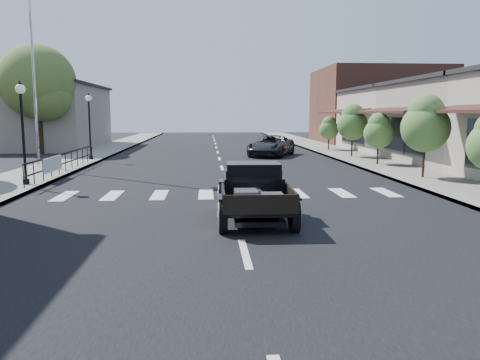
{
  "coord_description": "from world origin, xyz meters",
  "views": [
    {
      "loc": [
        -0.73,
        -12.03,
        2.79
      ],
      "look_at": [
        0.15,
        0.6,
        1.0
      ],
      "focal_mm": 35.0,
      "sensor_mm": 36.0,
      "label": 1
    }
  ],
  "objects": [
    {
      "name": "sidewalk_left",
      "position": [
        -8.5,
        15.0,
        0.07
      ],
      "size": [
        3.0,
        80.0,
        0.15
      ],
      "primitive_type": "cube",
      "color": "gray",
      "rests_on": "ground"
    },
    {
      "name": "small_tree_c",
      "position": [
        8.3,
        12.19,
        1.45
      ],
      "size": [
        1.56,
        1.56,
        2.6
      ],
      "primitive_type": null,
      "color": "#4A7033",
      "rests_on": "sidewalk_right"
    },
    {
      "name": "small_tree_b",
      "position": [
        8.3,
        6.89,
        1.81
      ],
      "size": [
        2.0,
        2.0,
        3.33
      ],
      "primitive_type": null,
      "color": "#4A7033",
      "rests_on": "sidewalk_right"
    },
    {
      "name": "flagpole",
      "position": [
        -9.2,
        12.0,
        6.45
      ],
      "size": [
        0.12,
        0.12,
        12.6
      ],
      "primitive_type": "cylinder",
      "color": "silver",
      "rests_on": "sidewalk_left"
    },
    {
      "name": "small_tree_e",
      "position": [
        8.3,
        22.35,
        1.34
      ],
      "size": [
        1.43,
        1.43,
        2.38
      ],
      "primitive_type": null,
      "color": "#4A7033",
      "rests_on": "sidewalk_right"
    },
    {
      "name": "road_markings",
      "position": [
        0.0,
        10.0,
        0.0
      ],
      "size": [
        12.0,
        60.0,
        0.06
      ],
      "primitive_type": null,
      "color": "silver",
      "rests_on": "ground"
    },
    {
      "name": "far_building_right",
      "position": [
        15.5,
        32.0,
        3.5
      ],
      "size": [
        11.0,
        10.0,
        7.0
      ],
      "primitive_type": "cube",
      "color": "brown",
      "rests_on": "ground"
    },
    {
      "name": "second_car",
      "position": [
        3.49,
        18.78,
        0.69
      ],
      "size": [
        4.02,
        5.43,
        1.37
      ],
      "primitive_type": "imported",
      "rotation": [
        0.0,
        0.0,
        -0.4
      ],
      "color": "black",
      "rests_on": "ground"
    },
    {
      "name": "storefront_far",
      "position": [
        15.0,
        22.0,
        2.25
      ],
      "size": [
        10.0,
        9.0,
        4.5
      ],
      "primitive_type": "cube",
      "color": "beige",
      "rests_on": "ground"
    },
    {
      "name": "big_tree_far",
      "position": [
        -12.5,
        22.0,
        3.8
      ],
      "size": [
        5.17,
        5.17,
        7.59
      ],
      "primitive_type": null,
      "color": "#4B622A",
      "rests_on": "ground"
    },
    {
      "name": "ground",
      "position": [
        0.0,
        0.0,
        0.0
      ],
      "size": [
        120.0,
        120.0,
        0.0
      ],
      "primitive_type": "plane",
      "color": "black",
      "rests_on": "ground"
    },
    {
      "name": "lamp_post_c",
      "position": [
        -7.6,
        16.0,
        2.08
      ],
      "size": [
        0.36,
        0.36,
        3.85
      ],
      "primitive_type": null,
      "color": "black",
      "rests_on": "sidewalk_left"
    },
    {
      "name": "small_tree_d",
      "position": [
        8.3,
        16.71,
        1.73
      ],
      "size": [
        1.9,
        1.9,
        3.16
      ],
      "primitive_type": null,
      "color": "#4A7033",
      "rests_on": "sidewalk_right"
    },
    {
      "name": "sidewalk_right",
      "position": [
        8.5,
        15.0,
        0.07
      ],
      "size": [
        3.0,
        80.0,
        0.15
      ],
      "primitive_type": "cube",
      "color": "gray",
      "rests_on": "ground"
    },
    {
      "name": "banner",
      "position": [
        -7.22,
        8.0,
        0.45
      ],
      "size": [
        0.04,
        2.2,
        0.6
      ],
      "primitive_type": null,
      "color": "silver",
      "rests_on": "sidewalk_left"
    },
    {
      "name": "low_building_left",
      "position": [
        -15.0,
        28.0,
        2.5
      ],
      "size": [
        10.0,
        12.0,
        5.0
      ],
      "primitive_type": "cube",
      "color": "gray",
      "rests_on": "ground"
    },
    {
      "name": "hotrod_pickup",
      "position": [
        0.48,
        0.22,
        0.76
      ],
      "size": [
        2.11,
        4.43,
        1.53
      ],
      "primitive_type": null,
      "rotation": [
        0.0,
        0.0,
        -0.01
      ],
      "color": "black",
      "rests_on": "ground"
    },
    {
      "name": "road",
      "position": [
        0.0,
        15.0,
        0.01
      ],
      "size": [
        14.0,
        80.0,
        0.02
      ],
      "primitive_type": "cube",
      "color": "black",
      "rests_on": "ground"
    },
    {
      "name": "railing",
      "position": [
        -7.3,
        10.0,
        0.65
      ],
      "size": [
        0.08,
        10.0,
        1.0
      ],
      "primitive_type": null,
      "color": "black",
      "rests_on": "sidewalk_left"
    },
    {
      "name": "lamp_post_b",
      "position": [
        -7.6,
        6.0,
        2.08
      ],
      "size": [
        0.36,
        0.36,
        3.85
      ],
      "primitive_type": null,
      "color": "black",
      "rests_on": "sidewalk_left"
    }
  ]
}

